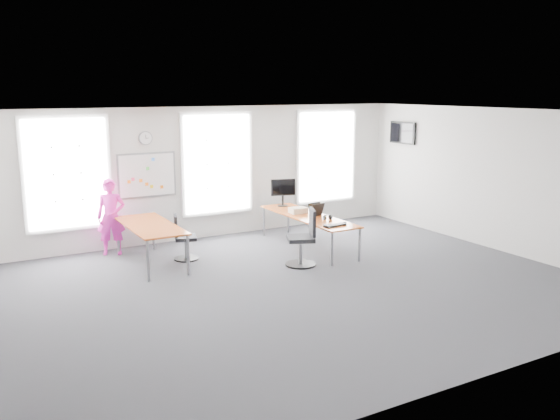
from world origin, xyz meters
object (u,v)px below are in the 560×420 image
chair_left (183,240)px  monitor (283,190)px  headphones (327,217)px  person (111,217)px  chair_right (304,241)px  keyboard (335,225)px  desk_left (150,228)px  desk_right (308,218)px

chair_left → monitor: 2.88m
headphones → person: bearing=153.0°
chair_right → person: (-3.05, 2.63, 0.30)m
keyboard → chair_left: bearing=139.6°
chair_right → person: 4.04m
person → keyboard: person is taller
person → keyboard: (3.75, -2.67, -0.07)m
person → headphones: (3.95, -2.10, -0.03)m
desk_left → person: (-0.48, 1.09, 0.06)m
desk_left → headphones: (3.46, -1.01, 0.03)m
desk_right → headphones: headphones is taller
headphones → monitor: 1.73m
desk_right → desk_left: 3.37m
desk_left → person: person is taller
headphones → monitor: (-0.09, 1.69, 0.33)m
desk_left → monitor: size_ratio=3.44×
chair_left → headphones: bearing=-92.9°
person → headphones: 4.47m
chair_right → keyboard: size_ratio=2.30×
chair_left → keyboard: chair_left is taller
headphones → monitor: size_ratio=0.29×
desk_right → keyboard: bearing=-93.3°
person → desk_right: bearing=-2.3°
keyboard → headphones: size_ratio=2.63×
desk_right → person: bearing=157.8°
chair_right → chair_left: (-1.91, 1.53, -0.08)m
person → keyboard: bearing=-15.6°
keyboard → headphones: headphones is taller
chair_right → monitor: 2.44m
desk_right → keyboard: 1.11m
chair_right → monitor: bearing=-177.1°
desk_left → person: bearing=113.9°
headphones → chair_left: bearing=161.5°
desk_left → headphones: headphones is taller
headphones → monitor: bearing=94.3°
person → monitor: bearing=13.8°
headphones → monitor: monitor is taller
desk_left → keyboard: size_ratio=4.50×
desk_right → chair_left: 2.73m
desk_right → person: person is taller
chair_left → keyboard: bearing=-104.2°
person → chair_right: bearing=-20.9°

